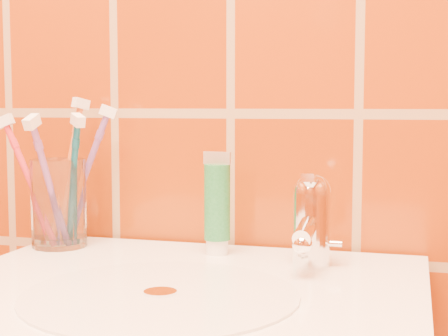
% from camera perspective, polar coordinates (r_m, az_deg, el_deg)
% --- Properties ---
extents(glass_tumbler, '(0.09, 0.09, 0.13)m').
position_cam_1_polar(glass_tumbler, '(1.02, -13.57, -2.85)').
color(glass_tumbler, white).
rests_on(glass_tumbler, pedestal_sink).
extents(toothpaste_tube, '(0.04, 0.04, 0.14)m').
position_cam_1_polar(toothpaste_tube, '(0.94, -0.58, -3.23)').
color(toothpaste_tube, white).
rests_on(toothpaste_tube, pedestal_sink).
extents(faucet, '(0.05, 0.11, 0.12)m').
position_cam_1_polar(faucet, '(0.88, 7.24, -4.04)').
color(faucet, white).
rests_on(faucet, pedestal_sink).
extents(toothbrush_0, '(0.12, 0.12, 0.21)m').
position_cam_1_polar(toothbrush_0, '(0.99, -12.51, -1.20)').
color(toothbrush_0, '#0B4C63').
rests_on(toothbrush_0, glass_tumbler).
extents(toothbrush_1, '(0.14, 0.13, 0.21)m').
position_cam_1_polar(toothbrush_1, '(1.02, -11.52, -0.71)').
color(toothbrush_1, '#6E4390').
rests_on(toothbrush_1, glass_tumbler).
extents(toothbrush_2, '(0.12, 0.11, 0.19)m').
position_cam_1_polar(toothbrush_2, '(1.02, -15.75, -1.19)').
color(toothbrush_2, '#C02937').
rests_on(toothbrush_2, glass_tumbler).
extents(toothbrush_3, '(0.04, 0.17, 0.22)m').
position_cam_1_polar(toothbrush_3, '(0.98, -14.29, -1.40)').
color(toothbrush_3, '#784492').
rests_on(toothbrush_3, glass_tumbler).
extents(toothbrush_4, '(0.10, 0.12, 0.23)m').
position_cam_1_polar(toothbrush_4, '(1.03, -12.80, -0.34)').
color(toothbrush_4, '#D06324').
rests_on(toothbrush_4, glass_tumbler).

